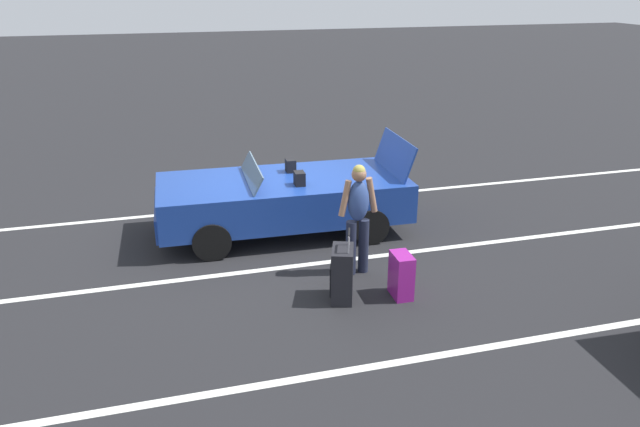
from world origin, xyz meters
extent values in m
plane|color=black|center=(0.00, 0.00, 0.00)|extent=(80.00, 80.00, 0.00)
cube|color=silver|center=(0.00, -1.33, 0.00)|extent=(18.00, 0.12, 0.01)
cube|color=silver|center=(0.00, 1.37, 0.00)|extent=(18.00, 0.12, 0.01)
cube|color=silver|center=(0.00, 4.07, 0.00)|extent=(18.00, 0.12, 0.01)
cube|color=navy|center=(0.00, 0.00, 0.62)|extent=(4.15, 1.88, 0.64)
cube|color=navy|center=(1.43, -0.04, 0.51)|extent=(1.36, 1.71, 0.38)
cube|color=slate|center=(0.51, -0.02, 1.09)|extent=(0.23, 1.55, 0.31)
cube|color=black|center=(-0.19, 0.38, 1.05)|extent=(0.17, 0.22, 0.22)
cube|color=black|center=(-0.22, -0.36, 1.05)|extent=(0.17, 0.22, 0.22)
cube|color=navy|center=(-1.95, 0.06, 1.22)|extent=(0.28, 1.50, 0.62)
cylinder|color=black|center=(1.30, 0.77, 0.30)|extent=(0.61, 0.24, 0.60)
cylinder|color=black|center=(1.25, -0.85, 0.30)|extent=(0.61, 0.24, 0.60)
cylinder|color=black|center=(-1.25, 0.85, 0.30)|extent=(0.61, 0.24, 0.60)
cylinder|color=black|center=(-1.30, -0.77, 0.30)|extent=(0.61, 0.24, 0.60)
cube|color=black|center=(-0.26, 2.49, 0.37)|extent=(0.42, 0.55, 0.74)
cube|color=black|center=(-0.12, 2.44, 0.31)|extent=(0.15, 0.37, 0.41)
cylinder|color=gray|center=(-0.29, 2.64, 0.86)|extent=(0.03, 0.03, 0.24)
cylinder|color=gray|center=(-0.38, 2.39, 0.86)|extent=(0.03, 0.03, 0.24)
cylinder|color=black|center=(-0.34, 2.52, 0.98)|extent=(0.11, 0.26, 0.03)
sphere|color=black|center=(-0.31, 2.68, 0.02)|extent=(0.04, 0.04, 0.04)
sphere|color=black|center=(-0.42, 2.37, 0.02)|extent=(0.04, 0.04, 0.04)
cube|color=#991E8C|center=(-1.05, 2.63, 0.31)|extent=(0.25, 0.41, 0.62)
sphere|color=black|center=(-0.97, 2.49, 0.02)|extent=(0.04, 0.04, 0.04)
sphere|color=black|center=(-0.96, 2.77, 0.02)|extent=(0.04, 0.04, 0.04)
cylinder|color=#1E2338|center=(-0.61, 1.81, 0.41)|extent=(0.16, 0.16, 0.82)
cylinder|color=#1E2338|center=(-0.81, 1.79, 0.41)|extent=(0.16, 0.16, 0.82)
ellipsoid|color=#334C8C|center=(-0.71, 1.80, 1.12)|extent=(0.34, 0.25, 0.60)
sphere|color=#A37556|center=(-0.71, 1.80, 1.51)|extent=(0.21, 0.21, 0.21)
sphere|color=tan|center=(-0.71, 1.80, 1.56)|extent=(0.18, 0.18, 0.18)
cylinder|color=#A37556|center=(-0.50, 1.82, 1.19)|extent=(0.20, 0.11, 0.53)
cylinder|color=#A37556|center=(-0.91, 1.78, 1.19)|extent=(0.20, 0.11, 0.53)
camera|label=1|loc=(1.96, 9.44, 4.09)|focal=34.28mm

